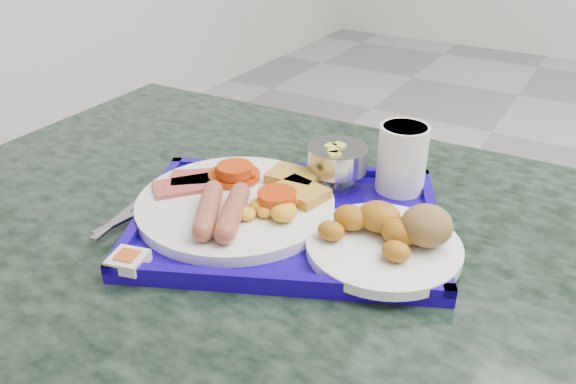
# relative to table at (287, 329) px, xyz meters

# --- Properties ---
(table) EXTENTS (1.17, 0.80, 0.72)m
(table) POSITION_rel_table_xyz_m (0.00, 0.00, 0.00)
(table) COLOR slate
(table) RESTS_ON floor
(tray) EXTENTS (0.48, 0.43, 0.02)m
(tray) POSITION_rel_table_xyz_m (0.00, -0.00, 0.19)
(tray) COLOR #150393
(tray) RESTS_ON table
(main_plate) EXTENTS (0.27, 0.27, 0.04)m
(main_plate) POSITION_rel_table_xyz_m (-0.07, -0.01, 0.21)
(main_plate) COLOR white
(main_plate) RESTS_ON tray
(bread_plate) EXTENTS (0.19, 0.19, 0.06)m
(bread_plate) POSITION_rel_table_xyz_m (0.15, 0.00, 0.22)
(bread_plate) COLOR white
(bread_plate) RESTS_ON tray
(fruit_bowl) EXTENTS (0.09, 0.09, 0.06)m
(fruit_bowl) POSITION_rel_table_xyz_m (0.01, 0.12, 0.24)
(fruit_bowl) COLOR #ADADAF
(fruit_bowl) RESTS_ON tray
(juice_cup) EXTENTS (0.07, 0.07, 0.10)m
(juice_cup) POSITION_rel_table_xyz_m (0.10, 0.15, 0.25)
(juice_cup) COLOR white
(juice_cup) RESTS_ON tray
(spoon) EXTENTS (0.04, 0.18, 0.01)m
(spoon) POSITION_rel_table_xyz_m (-0.19, -0.03, 0.20)
(spoon) COLOR #ADADAF
(spoon) RESTS_ON tray
(knife) EXTENTS (0.04, 0.16, 0.00)m
(knife) POSITION_rel_table_xyz_m (-0.19, -0.09, 0.20)
(knife) COLOR #ADADAF
(knife) RESTS_ON tray
(jam_packet) EXTENTS (0.05, 0.05, 0.02)m
(jam_packet) POSITION_rel_table_xyz_m (-0.10, -0.19, 0.21)
(jam_packet) COLOR silver
(jam_packet) RESTS_ON tray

